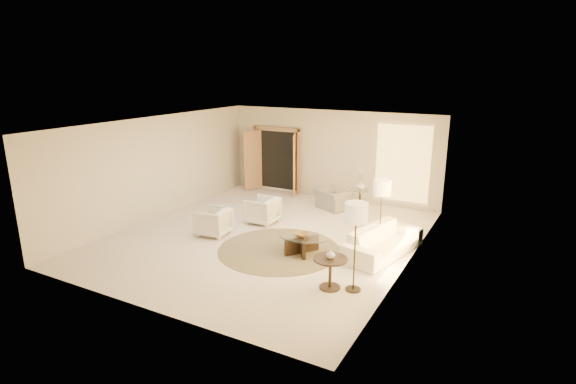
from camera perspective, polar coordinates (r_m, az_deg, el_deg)
The scene contains 18 objects.
room at distance 10.85m, azimuth -2.87°, elevation 1.29°, with size 7.04×8.04×2.83m.
windows_right at distance 9.69m, azimuth 15.21°, elevation -1.28°, with size 0.10×6.40×2.40m, color #FBC864, non-canonical shape.
window_back_corner at distance 13.59m, azimuth 14.33°, elevation 3.52°, with size 1.70×0.10×2.40m, color #FBC864, non-canonical shape.
curtains_right at distance 10.56m, azimuth 16.08°, elevation -0.25°, with size 0.06×5.20×2.60m, color tan, non-canonical shape.
french_doors at distance 15.07m, azimuth -1.53°, elevation 4.04°, with size 1.95×0.66×2.16m.
area_rug at distance 10.44m, azimuth -1.14°, elevation -7.33°, with size 2.82×2.82×0.01m, color #3F3523.
sofa at distance 10.29m, azimuth 12.03°, elevation -6.15°, with size 2.19×0.86×0.64m, color white.
armchair_left at distance 12.10m, azimuth -3.29°, elevation -2.17°, with size 0.76×0.71×0.78m, color white.
armchair_right at distance 11.38m, azimuth -9.48°, elevation -3.58°, with size 0.74×0.69×0.76m, color white.
accent_chair at distance 13.34m, azimuth 5.71°, elevation -0.49°, with size 0.92×0.60×0.80m, color gray.
coffee_table at distance 10.17m, azimuth 1.76°, elevation -6.43°, with size 1.14×1.14×0.41m.
end_table at distance 8.61m, azimuth 5.39°, elevation -9.55°, with size 0.65×0.65×0.61m.
side_table at distance 13.38m, azimuth 9.12°, elevation -0.68°, with size 0.53×0.53×0.62m.
floor_lamp_near at distance 10.29m, azimuth 11.85°, elevation 0.18°, with size 0.40×0.40×1.64m.
floor_lamp_far at distance 8.20m, azimuth 8.66°, elevation -3.11°, with size 0.42×0.42×1.72m.
bowl at distance 10.10m, azimuth 1.77°, elevation -5.40°, with size 0.34×0.34×0.08m, color brown.
end_vase at distance 8.50m, azimuth 5.44°, elevation -7.86°, with size 0.17×0.17×0.18m, color silver.
side_vase at distance 13.29m, azimuth 9.18°, elevation 0.84°, with size 0.24×0.24×0.25m, color silver.
Camera 1 is at (5.46, -8.99, 4.05)m, focal length 28.00 mm.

